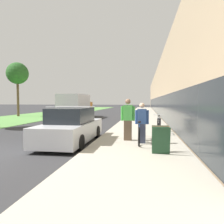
# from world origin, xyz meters

# --- Properties ---
(sidewalk_slab) EXTENTS (3.69, 70.00, 0.13)m
(sidewalk_slab) POSITION_xyz_m (5.31, 21.00, 0.07)
(sidewalk_slab) COLOR #B2AA99
(sidewalk_slab) RESTS_ON ground
(storefront_facade) EXTENTS (10.01, 70.00, 6.48)m
(storefront_facade) POSITION_xyz_m (12.19, 29.00, 3.23)
(storefront_facade) COLOR tan
(storefront_facade) RESTS_ON ground
(lawn_strip) EXTENTS (7.68, 70.00, 0.03)m
(lawn_strip) POSITION_xyz_m (-7.71, 25.00, 0.01)
(lawn_strip) COLOR #5B9347
(lawn_strip) RESTS_ON ground
(tandem_bicycle) EXTENTS (0.52, 2.82, 0.92)m
(tandem_bicycle) POSITION_xyz_m (5.39, 2.93, 0.52)
(tandem_bicycle) COLOR black
(tandem_bicycle) RESTS_ON sidewalk_slab
(person_rider) EXTENTS (0.55, 0.22, 1.63)m
(person_rider) POSITION_xyz_m (5.48, 2.56, 0.95)
(person_rider) COLOR #33384C
(person_rider) RESTS_ON sidewalk_slab
(person_bystander) EXTENTS (0.61, 0.24, 1.80)m
(person_bystander) POSITION_xyz_m (4.87, 3.13, 1.04)
(person_bystander) COLOR brown
(person_bystander) RESTS_ON sidewalk_slab
(bike_rack_hoop) EXTENTS (0.05, 0.60, 0.84)m
(bike_rack_hoop) POSITION_xyz_m (6.36, 5.08, 0.64)
(bike_rack_hoop) COLOR black
(bike_rack_hoop) RESTS_ON sidewalk_slab
(cruiser_bike_nearest) EXTENTS (0.52, 1.71, 0.91)m
(cruiser_bike_nearest) POSITION_xyz_m (6.37, 6.41, 0.52)
(cruiser_bike_nearest) COLOR black
(cruiser_bike_nearest) RESTS_ON sidewalk_slab
(sandwich_board_sign) EXTENTS (0.56, 0.56, 0.90)m
(sandwich_board_sign) POSITION_xyz_m (6.12, 0.89, 0.58)
(sandwich_board_sign) COLOR #23472D
(sandwich_board_sign) RESTS_ON sidewalk_slab
(parked_sedan_curbside) EXTENTS (1.87, 4.74, 1.60)m
(parked_sedan_curbside) POSITION_xyz_m (2.41, 2.85, 0.70)
(parked_sedan_curbside) COLOR silver
(parked_sedan_curbside) RESTS_ON ground
(moving_truck) EXTENTS (2.42, 6.31, 2.57)m
(moving_truck) POSITION_xyz_m (-2.00, 16.96, 1.31)
(moving_truck) COLOR orange
(moving_truck) RESTS_ON ground
(street_tree_far) EXTENTS (2.58, 2.58, 6.48)m
(street_tree_far) POSITION_xyz_m (-9.61, 18.07, 5.13)
(street_tree_far) COLOR brown
(street_tree_far) RESTS_ON ground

